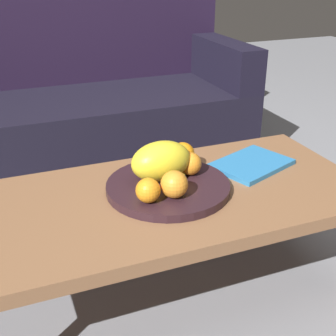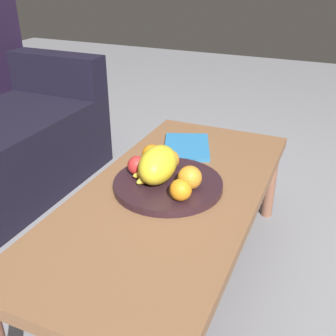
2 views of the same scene
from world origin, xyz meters
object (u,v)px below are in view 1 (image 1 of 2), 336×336
orange_left (174,184)px  apple_front (155,158)px  orange_front (183,154)px  coffee_table (163,207)px  magazine (251,164)px  orange_back (148,190)px  melon_large_front (161,161)px  orange_right (190,164)px  fruit_bowl (168,187)px  couch (76,110)px  banana_bunch (161,168)px

orange_left → apple_front: orange_left is taller
orange_front → apple_front: 0.09m
apple_front → orange_front: bearing=-10.4°
coffee_table → magazine: (0.35, 0.08, 0.05)m
orange_back → magazine: bearing=18.6°
melon_large_front → magazine: 0.34m
orange_left → orange_right: bearing=49.0°
fruit_bowl → orange_front: 0.15m
couch → apple_front: bearing=-86.2°
orange_front → orange_right: size_ratio=1.08×
orange_right → orange_back: orange_right is taller
orange_front → orange_right: (-0.01, -0.07, -0.00)m
fruit_bowl → apple_front: 0.13m
orange_right → orange_left: bearing=-131.0°
fruit_bowl → orange_back: (-0.09, -0.08, 0.05)m
banana_bunch → melon_large_front: bearing=-106.0°
orange_back → couch: bearing=88.6°
orange_front → couch: bearing=98.7°
couch → orange_back: bearing=-91.4°
couch → orange_front: bearing=-81.3°
fruit_bowl → melon_large_front: melon_large_front is taller
orange_right → magazine: orange_right is taller
orange_right → orange_back: bearing=-147.2°
couch → orange_front: couch is taller
couch → fruit_bowl: size_ratio=4.58×
banana_bunch → orange_left: bearing=-94.7°
fruit_bowl → magazine: fruit_bowl is taller
orange_front → orange_right: bearing=-94.5°
orange_front → apple_front: orange_front is taller
fruit_bowl → banana_bunch: bearing=93.5°
coffee_table → orange_right: orange_right is taller
coffee_table → melon_large_front: (0.01, 0.05, 0.13)m
orange_right → apple_front: (-0.08, 0.09, -0.00)m
couch → magazine: size_ratio=6.80×
orange_back → orange_left: bearing=-0.7°
coffee_table → apple_front: apple_front is taller
coffee_table → fruit_bowl: (0.02, 0.02, 0.05)m
melon_large_front → orange_right: 0.10m
coffee_table → orange_front: bearing=46.4°
fruit_bowl → magazine: bearing=10.0°
couch → orange_left: bearing=-87.7°
magazine → coffee_table: bearing=171.3°
apple_front → magazine: 0.33m
magazine → banana_bunch: bearing=159.6°
orange_left → orange_front: bearing=60.3°
fruit_bowl → magazine: size_ratio=1.48×
couch → orange_back: size_ratio=24.43×
fruit_bowl → melon_large_front: bearing=105.5°
banana_bunch → magazine: bearing=0.6°
orange_front → orange_back: (-0.18, -0.18, -0.00)m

